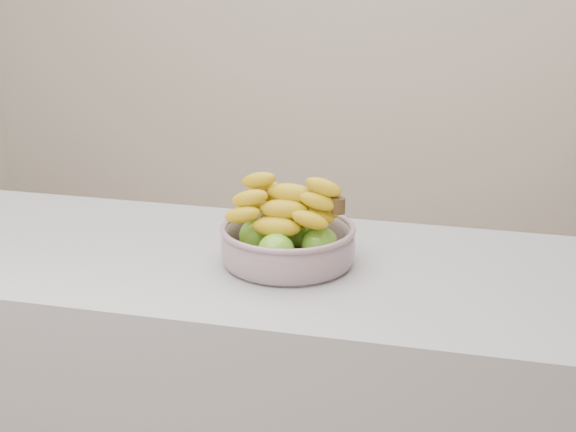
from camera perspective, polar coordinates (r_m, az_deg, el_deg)
name	(u,v)px	position (r m, az deg, el deg)	size (l,w,h in m)	color
counter	(152,430)	(1.94, -9.66, -14.76)	(2.00, 0.60, 0.90)	#9A9AA2
fruit_bowl	(288,238)	(1.61, -0.01, -1.59)	(0.27, 0.27, 0.17)	#A1AEC1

